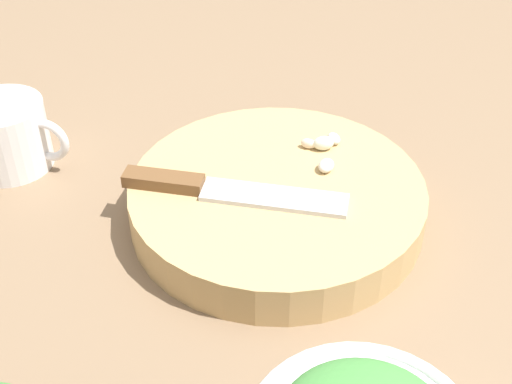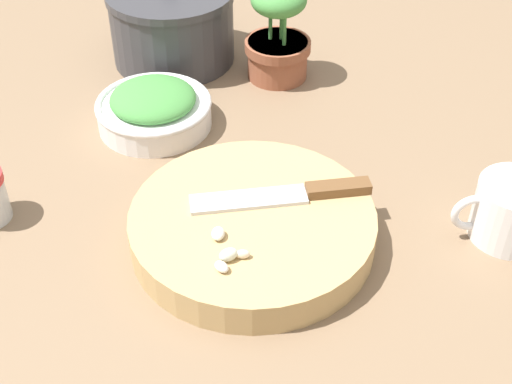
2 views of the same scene
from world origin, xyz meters
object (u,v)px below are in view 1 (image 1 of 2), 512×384
at_px(cutting_board, 277,202).
at_px(garlic_cloves, 324,149).
at_px(chef_knife, 220,189).
at_px(coffee_mug, 7,135).

xyz_separation_m(cutting_board, garlic_cloves, (0.01, -0.07, 0.03)).
distance_m(cutting_board, chef_knife, 0.06).
xyz_separation_m(cutting_board, coffee_mug, (0.25, 0.18, 0.02)).
height_order(cutting_board, chef_knife, chef_knife).
bearing_deg(cutting_board, coffee_mug, 35.47).
height_order(chef_knife, garlic_cloves, garlic_cloves).
bearing_deg(chef_knife, cutting_board, 114.33).
xyz_separation_m(garlic_cloves, coffee_mug, (0.24, 0.25, -0.01)).
relative_size(chef_knife, coffee_mug, 1.68).
bearing_deg(coffee_mug, garlic_cloves, -133.43).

